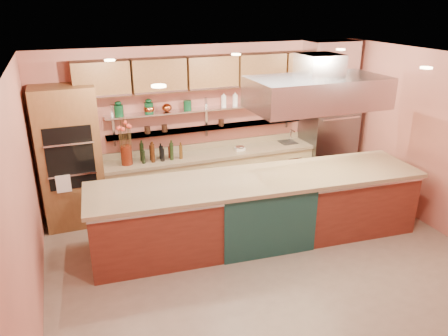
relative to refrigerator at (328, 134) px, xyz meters
name	(u,v)px	position (x,y,z in m)	size (l,w,h in m)	color
floor	(266,261)	(-2.35, -2.14, -1.06)	(6.00, 5.00, 0.02)	gray
ceiling	(274,63)	(-2.35, -2.14, 1.75)	(6.00, 5.00, 0.02)	black
wall_back	(208,123)	(-2.35, 0.36, 0.35)	(6.00, 0.04, 2.80)	#C8705E
wall_front	(403,274)	(-2.35, -4.64, 0.35)	(6.00, 0.04, 2.80)	#C8705E
wall_left	(24,206)	(-5.35, -2.14, 0.35)	(0.04, 5.00, 2.80)	#C8705E
wall_right	(443,145)	(0.65, -2.14, 0.35)	(0.04, 5.00, 2.80)	#C8705E
oven_stack	(70,158)	(-4.80, 0.04, 0.10)	(0.95, 0.64, 2.30)	brown
refrigerator	(328,134)	(0.00, 0.00, 0.00)	(0.95, 0.72, 2.10)	slate
back_counter	(212,177)	(-2.40, 0.06, -0.58)	(3.84, 0.64, 0.93)	tan
wall_shelf_lower	(208,128)	(-2.40, 0.23, 0.30)	(3.60, 0.26, 0.03)	silver
wall_shelf_upper	(208,109)	(-2.40, 0.23, 0.65)	(3.60, 0.26, 0.03)	silver
upper_cabinets	(211,72)	(-2.35, 0.18, 1.30)	(4.60, 0.36, 0.55)	brown
range_hood	(317,93)	(-1.31, -1.54, 1.20)	(2.00, 1.00, 0.45)	silver
ceiling_downlights	(266,63)	(-2.35, -1.94, 1.72)	(4.00, 2.80, 0.02)	#FFE5A5
island	(258,209)	(-2.21, -1.54, -0.53)	(4.96, 1.08, 1.04)	maroon
flower_vase	(127,155)	(-3.92, 0.01, 0.04)	(0.18, 0.18, 0.33)	#5F1D0E
oil_bottle_cluster	(162,153)	(-3.32, 0.01, 0.00)	(0.77, 0.22, 0.25)	black
kitchen_scale	(240,148)	(-1.87, 0.01, -0.07)	(0.17, 0.12, 0.09)	white
bar_faucet	(290,136)	(-0.77, 0.11, 0.00)	(0.03, 0.03, 0.25)	silver
copper_kettle	(167,108)	(-3.14, 0.23, 0.73)	(0.17, 0.17, 0.14)	#B9542A
green_canister	(187,105)	(-2.77, 0.23, 0.75)	(0.14, 0.14, 0.16)	#0D3F21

